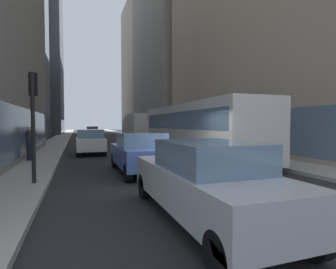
{
  "coord_description": "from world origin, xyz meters",
  "views": [
    {
      "loc": [
        -3.64,
        -8.58,
        1.96
      ],
      "look_at": [
        1.12,
        5.18,
        1.4
      ],
      "focal_mm": 28.31,
      "sensor_mm": 36.0,
      "label": 1
    }
  ],
  "objects_px": {
    "transit_bus": "(196,128)",
    "box_truck": "(138,127)",
    "car_white_van": "(90,142)",
    "pedestrian_with_handbag": "(30,143)",
    "traffic_light_near": "(33,109)",
    "car_silver_sedan": "(205,180)",
    "car_red_coupe": "(92,131)",
    "dalmatian_dog": "(194,159)",
    "car_blue_hatchback": "(140,152)"
  },
  "relations": [
    {
      "from": "box_truck",
      "to": "traffic_light_near",
      "type": "xyz_separation_m",
      "value": [
        -7.7,
        -19.72,
        0.77
      ]
    },
    {
      "from": "car_red_coupe",
      "to": "traffic_light_near",
      "type": "distance_m",
      "value": 36.73
    },
    {
      "from": "box_truck",
      "to": "dalmatian_dog",
      "type": "relative_size",
      "value": 7.79
    },
    {
      "from": "car_white_van",
      "to": "traffic_light_near",
      "type": "distance_m",
      "value": 9.35
    },
    {
      "from": "car_white_van",
      "to": "dalmatian_dog",
      "type": "xyz_separation_m",
      "value": [
        3.78,
        -8.04,
        -0.31
      ]
    },
    {
      "from": "transit_bus",
      "to": "car_blue_hatchback",
      "type": "bearing_deg",
      "value": -140.61
    },
    {
      "from": "car_silver_sedan",
      "to": "dalmatian_dog",
      "type": "relative_size",
      "value": 4.96
    },
    {
      "from": "car_red_coupe",
      "to": "pedestrian_with_handbag",
      "type": "distance_m",
      "value": 31.14
    },
    {
      "from": "dalmatian_dog",
      "to": "traffic_light_near",
      "type": "relative_size",
      "value": 0.28
    },
    {
      "from": "car_blue_hatchback",
      "to": "pedestrian_with_handbag",
      "type": "bearing_deg",
      "value": 137.39
    },
    {
      "from": "box_truck",
      "to": "traffic_light_near",
      "type": "relative_size",
      "value": 2.21
    },
    {
      "from": "car_red_coupe",
      "to": "transit_bus",
      "type": "bearing_deg",
      "value": -82.83
    },
    {
      "from": "dalmatian_dog",
      "to": "traffic_light_near",
      "type": "height_order",
      "value": "traffic_light_near"
    },
    {
      "from": "car_silver_sedan",
      "to": "box_truck",
      "type": "bearing_deg",
      "value": 80.55
    },
    {
      "from": "car_silver_sedan",
      "to": "box_truck",
      "type": "distance_m",
      "value": 24.38
    },
    {
      "from": "pedestrian_with_handbag",
      "to": "car_silver_sedan",
      "type": "bearing_deg",
      "value": -64.98
    },
    {
      "from": "transit_bus",
      "to": "car_silver_sedan",
      "type": "xyz_separation_m",
      "value": [
        -4.0,
        -9.01,
        -0.95
      ]
    },
    {
      "from": "dalmatian_dog",
      "to": "pedestrian_with_handbag",
      "type": "relative_size",
      "value": 0.57
    },
    {
      "from": "car_blue_hatchback",
      "to": "transit_bus",
      "type": "bearing_deg",
      "value": 39.39
    },
    {
      "from": "pedestrian_with_handbag",
      "to": "traffic_light_near",
      "type": "xyz_separation_m",
      "value": [
        0.98,
        -5.71,
        1.42
      ]
    },
    {
      "from": "car_white_van",
      "to": "box_truck",
      "type": "height_order",
      "value": "box_truck"
    },
    {
      "from": "car_white_van",
      "to": "traffic_light_near",
      "type": "height_order",
      "value": "traffic_light_near"
    },
    {
      "from": "car_red_coupe",
      "to": "dalmatian_dog",
      "type": "distance_m",
      "value": 35.65
    },
    {
      "from": "transit_bus",
      "to": "car_red_coupe",
      "type": "height_order",
      "value": "transit_bus"
    },
    {
      "from": "transit_bus",
      "to": "car_red_coupe",
      "type": "xyz_separation_m",
      "value": [
        -4.0,
        31.81,
        -0.95
      ]
    },
    {
      "from": "car_red_coupe",
      "to": "dalmatian_dog",
      "type": "bearing_deg",
      "value": -86.49
    },
    {
      "from": "car_blue_hatchback",
      "to": "dalmatian_dog",
      "type": "distance_m",
      "value": 2.25
    },
    {
      "from": "box_truck",
      "to": "car_silver_sedan",
      "type": "bearing_deg",
      "value": -99.45
    },
    {
      "from": "transit_bus",
      "to": "pedestrian_with_handbag",
      "type": "distance_m",
      "value": 8.78
    },
    {
      "from": "car_white_van",
      "to": "box_truck",
      "type": "bearing_deg",
      "value": 62.49
    },
    {
      "from": "car_red_coupe",
      "to": "pedestrian_with_handbag",
      "type": "xyz_separation_m",
      "value": [
        -4.68,
        -30.79,
        0.19
      ]
    },
    {
      "from": "car_white_van",
      "to": "pedestrian_with_handbag",
      "type": "distance_m",
      "value": 4.48
    },
    {
      "from": "car_red_coupe",
      "to": "box_truck",
      "type": "height_order",
      "value": "box_truck"
    },
    {
      "from": "transit_bus",
      "to": "car_red_coupe",
      "type": "relative_size",
      "value": 2.52
    },
    {
      "from": "car_white_van",
      "to": "car_red_coupe",
      "type": "relative_size",
      "value": 0.86
    },
    {
      "from": "car_red_coupe",
      "to": "car_blue_hatchback",
      "type": "relative_size",
      "value": 1.09
    },
    {
      "from": "transit_bus",
      "to": "traffic_light_near",
      "type": "height_order",
      "value": "traffic_light_near"
    },
    {
      "from": "car_white_van",
      "to": "pedestrian_with_handbag",
      "type": "bearing_deg",
      "value": -133.5
    },
    {
      "from": "car_silver_sedan",
      "to": "pedestrian_with_handbag",
      "type": "bearing_deg",
      "value": 115.02
    },
    {
      "from": "car_white_van",
      "to": "car_silver_sedan",
      "type": "relative_size",
      "value": 0.82
    },
    {
      "from": "car_white_van",
      "to": "pedestrian_with_handbag",
      "type": "xyz_separation_m",
      "value": [
        -3.08,
        -3.25,
        0.19
      ]
    },
    {
      "from": "box_truck",
      "to": "dalmatian_dog",
      "type": "height_order",
      "value": "box_truck"
    },
    {
      "from": "car_red_coupe",
      "to": "dalmatian_dog",
      "type": "height_order",
      "value": "car_red_coupe"
    },
    {
      "from": "transit_bus",
      "to": "dalmatian_dog",
      "type": "relative_size",
      "value": 11.98
    },
    {
      "from": "pedestrian_with_handbag",
      "to": "dalmatian_dog",
      "type": "bearing_deg",
      "value": -34.91
    },
    {
      "from": "transit_bus",
      "to": "box_truck",
      "type": "height_order",
      "value": "same"
    },
    {
      "from": "car_red_coupe",
      "to": "traffic_light_near",
      "type": "xyz_separation_m",
      "value": [
        -3.7,
        -36.5,
        1.61
      ]
    },
    {
      "from": "transit_bus",
      "to": "box_truck",
      "type": "bearing_deg",
      "value": 90.0
    },
    {
      "from": "car_red_coupe",
      "to": "car_blue_hatchback",
      "type": "xyz_separation_m",
      "value": [
        0.0,
        -35.1,
        -0.0
      ]
    },
    {
      "from": "car_blue_hatchback",
      "to": "car_silver_sedan",
      "type": "relative_size",
      "value": 0.88
    }
  ]
}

